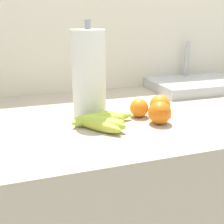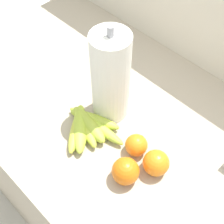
% 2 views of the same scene
% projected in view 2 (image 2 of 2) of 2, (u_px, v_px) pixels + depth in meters
% --- Properties ---
extents(counter, '(1.80, 0.74, 0.86)m').
position_uv_depth(counter, '(159.00, 215.00, 1.25)').
color(counter, '#ADA08C').
rests_on(counter, ground).
extents(banana_bunch, '(0.22, 0.19, 0.04)m').
position_uv_depth(banana_bunch, '(87.00, 126.00, 0.97)').
color(banana_bunch, '#BBC53F').
rests_on(banana_bunch, counter).
extents(orange_front, '(0.07, 0.07, 0.07)m').
position_uv_depth(orange_front, '(156.00, 163.00, 0.87)').
color(orange_front, orange).
rests_on(orange_front, counter).
extents(orange_far_right, '(0.08, 0.08, 0.08)m').
position_uv_depth(orange_far_right, '(126.00, 171.00, 0.85)').
color(orange_far_right, orange).
rests_on(orange_far_right, counter).
extents(orange_center, '(0.07, 0.07, 0.07)m').
position_uv_depth(orange_center, '(136.00, 145.00, 0.91)').
color(orange_center, orange).
rests_on(orange_center, counter).
extents(paper_towel_roll, '(0.11, 0.11, 0.33)m').
position_uv_depth(paper_towel_roll, '(111.00, 77.00, 0.91)').
color(paper_towel_roll, white).
rests_on(paper_towel_roll, counter).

